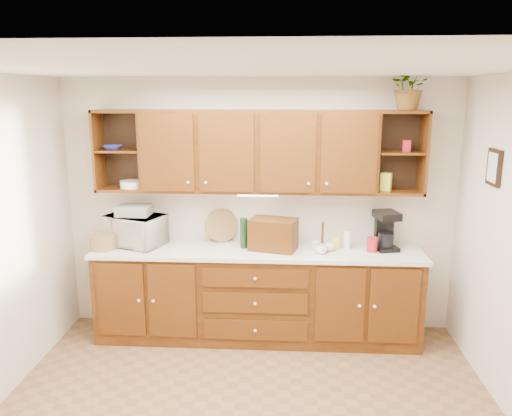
# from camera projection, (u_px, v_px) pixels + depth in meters

# --- Properties ---
(ceiling) EXTENTS (4.00, 4.00, 0.00)m
(ceiling) POSITION_uv_depth(u_px,v_px,m) (244.00, 68.00, 3.16)
(ceiling) COLOR white
(ceiling) RESTS_ON back_wall
(back_wall) EXTENTS (4.00, 0.00, 4.00)m
(back_wall) POSITION_uv_depth(u_px,v_px,m) (259.00, 207.00, 5.15)
(back_wall) COLOR beige
(back_wall) RESTS_ON floor
(base_cabinets) EXTENTS (3.20, 0.60, 0.90)m
(base_cabinets) POSITION_uv_depth(u_px,v_px,m) (257.00, 295.00, 5.05)
(base_cabinets) COLOR #351606
(base_cabinets) RESTS_ON floor
(countertop) EXTENTS (3.24, 0.64, 0.04)m
(countertop) POSITION_uv_depth(u_px,v_px,m) (257.00, 251.00, 4.94)
(countertop) COLOR white
(countertop) RESTS_ON base_cabinets
(upper_cabinets) EXTENTS (3.20, 0.33, 0.80)m
(upper_cabinets) POSITION_uv_depth(u_px,v_px,m) (259.00, 151.00, 4.86)
(upper_cabinets) COLOR #351606
(upper_cabinets) RESTS_ON back_wall
(undercabinet_light) EXTENTS (0.40, 0.05, 0.02)m
(undercabinet_light) POSITION_uv_depth(u_px,v_px,m) (258.00, 195.00, 4.90)
(undercabinet_light) COLOR white
(undercabinet_light) RESTS_ON upper_cabinets
(framed_picture) EXTENTS (0.03, 0.24, 0.30)m
(framed_picture) POSITION_uv_depth(u_px,v_px,m) (494.00, 167.00, 4.09)
(framed_picture) COLOR black
(framed_picture) RESTS_ON right_wall
(wicker_basket) EXTENTS (0.32, 0.32, 0.14)m
(wicker_basket) POSITION_uv_depth(u_px,v_px,m) (103.00, 242.00, 4.92)
(wicker_basket) COLOR olive
(wicker_basket) RESTS_ON countertop
(microwave) EXTENTS (0.66, 0.56, 0.31)m
(microwave) POSITION_uv_depth(u_px,v_px,m) (135.00, 230.00, 5.04)
(microwave) COLOR silver
(microwave) RESTS_ON countertop
(towel_stack) EXTENTS (0.33, 0.25, 0.10)m
(towel_stack) POSITION_uv_depth(u_px,v_px,m) (134.00, 210.00, 4.99)
(towel_stack) COLOR #CFB861
(towel_stack) RESTS_ON microwave
(wine_bottle) EXTENTS (0.08, 0.08, 0.30)m
(wine_bottle) POSITION_uv_depth(u_px,v_px,m) (244.00, 233.00, 4.94)
(wine_bottle) COLOR black
(wine_bottle) RESTS_ON countertop
(woven_tray) EXTENTS (0.36, 0.21, 0.35)m
(woven_tray) POSITION_uv_depth(u_px,v_px,m) (222.00, 240.00, 5.19)
(woven_tray) COLOR olive
(woven_tray) RESTS_ON countertop
(bread_box) EXTENTS (0.50, 0.38, 0.31)m
(bread_box) POSITION_uv_depth(u_px,v_px,m) (273.00, 234.00, 4.88)
(bread_box) COLOR #351606
(bread_box) RESTS_ON countertop
(mug_tree) EXTENTS (0.28, 0.27, 0.30)m
(mug_tree) POSITION_uv_depth(u_px,v_px,m) (322.00, 247.00, 4.85)
(mug_tree) COLOR #351606
(mug_tree) RESTS_ON countertop
(canister_red) EXTENTS (0.14, 0.14, 0.14)m
(canister_red) POSITION_uv_depth(u_px,v_px,m) (372.00, 245.00, 4.84)
(canister_red) COLOR #AE1923
(canister_red) RESTS_ON countertop
(canister_white) EXTENTS (0.08, 0.08, 0.18)m
(canister_white) POSITION_uv_depth(u_px,v_px,m) (347.00, 240.00, 4.94)
(canister_white) COLOR white
(canister_white) RESTS_ON countertop
(canister_yellow) EXTENTS (0.09, 0.09, 0.11)m
(canister_yellow) POSITION_uv_depth(u_px,v_px,m) (336.00, 243.00, 4.92)
(canister_yellow) COLOR yellow
(canister_yellow) RESTS_ON countertop
(coffee_maker) EXTENTS (0.26, 0.30, 0.38)m
(coffee_maker) POSITION_uv_depth(u_px,v_px,m) (385.00, 231.00, 4.91)
(coffee_maker) COLOR black
(coffee_maker) RESTS_ON countertop
(bowl_stack) EXTENTS (0.19, 0.19, 0.04)m
(bowl_stack) POSITION_uv_depth(u_px,v_px,m) (113.00, 147.00, 4.92)
(bowl_stack) COLOR #2A2E9A
(bowl_stack) RESTS_ON upper_cabinets
(plate_stack) EXTENTS (0.31, 0.31, 0.07)m
(plate_stack) POSITION_uv_depth(u_px,v_px,m) (132.00, 184.00, 5.00)
(plate_stack) COLOR white
(plate_stack) RESTS_ON upper_cabinets
(pantry_box_yellow) EXTENTS (0.12, 0.11, 0.17)m
(pantry_box_yellow) POSITION_uv_depth(u_px,v_px,m) (386.00, 182.00, 4.83)
(pantry_box_yellow) COLOR yellow
(pantry_box_yellow) RESTS_ON upper_cabinets
(pantry_box_red) EXTENTS (0.08, 0.07, 0.11)m
(pantry_box_red) POSITION_uv_depth(u_px,v_px,m) (406.00, 146.00, 4.74)
(pantry_box_red) COLOR #AE1923
(pantry_box_red) RESTS_ON upper_cabinets
(potted_plant) EXTENTS (0.45, 0.41, 0.43)m
(potted_plant) POSITION_uv_depth(u_px,v_px,m) (410.00, 86.00, 4.59)
(potted_plant) COLOR #999999
(potted_plant) RESTS_ON upper_cabinets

